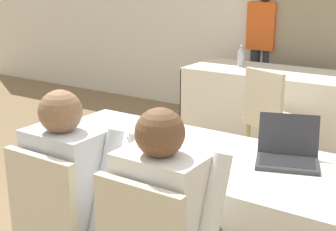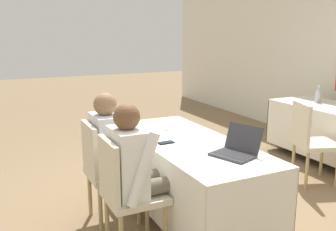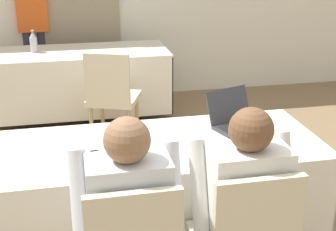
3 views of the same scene
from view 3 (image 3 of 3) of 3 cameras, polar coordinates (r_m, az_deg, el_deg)
conference_table_near at (r=2.80m, az=-0.85°, el=-6.79°), size 1.88×0.78×0.75m
conference_table_far at (r=5.07m, az=-10.80°, el=5.74°), size 1.88×0.78×0.75m
laptop at (r=2.95m, az=8.53°, el=-0.70°), size 0.40×0.39×0.22m
cell_phone at (r=2.52m, az=-0.37°, el=-5.32°), size 0.08×0.14×0.01m
paper_beside_laptop at (r=2.80m, az=-8.87°, el=-2.89°), size 0.32×0.36×0.00m
paper_centre_table at (r=2.72m, az=-1.67°, el=-3.38°), size 0.23×0.31×0.00m
paper_left_edge at (r=2.53m, az=-9.41°, el=-5.67°), size 0.22×0.30×0.00m
water_bottle at (r=5.06m, az=-16.09°, el=8.57°), size 0.07×0.07×0.23m
chair_far_spare at (r=4.31m, az=-6.89°, el=2.61°), size 0.57×0.57×0.93m
person_checkered_shirt at (r=2.20m, az=-4.94°, el=-11.94°), size 0.50×0.52×1.19m
person_white_shirt at (r=2.31m, az=8.74°, el=-10.35°), size 0.50×0.52×1.19m
person_red_shirt at (r=5.68m, az=-16.03°, el=10.52°), size 0.34×0.20×1.59m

